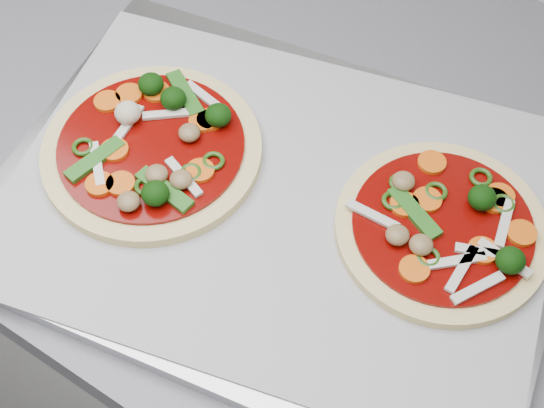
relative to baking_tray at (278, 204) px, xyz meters
The scene contains 4 objects.
baking_tray is the anchor object (origin of this frame).
parchment 0.01m from the baking_tray, behind, with size 0.46×0.34×0.00m, color #9F9FA4.
pizza_left 0.12m from the baking_tray, behind, with size 0.24×0.24×0.03m.
pizza_right 0.14m from the baking_tray, 18.45° to the left, with size 0.18×0.18×0.03m.
Camera 1 is at (-0.12, 0.90, 1.46)m, focal length 50.00 mm.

